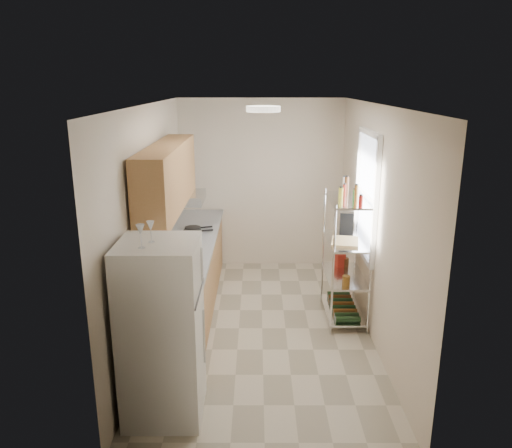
{
  "coord_description": "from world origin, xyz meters",
  "views": [
    {
      "loc": [
        -0.06,
        -5.36,
        2.84
      ],
      "look_at": [
        -0.07,
        0.25,
        1.22
      ],
      "focal_mm": 35.0,
      "sensor_mm": 36.0,
      "label": 1
    }
  ],
  "objects_px": {
    "rice_cooker": "(175,247)",
    "espresso_machine": "(347,221)",
    "refrigerator": "(162,331)",
    "cutting_board": "(345,242)",
    "frying_pan_large": "(192,232)"
  },
  "relations": [
    {
      "from": "refrigerator",
      "to": "espresso_machine",
      "type": "relative_size",
      "value": 5.39
    },
    {
      "from": "cutting_board",
      "to": "rice_cooker",
      "type": "bearing_deg",
      "value": -175.83
    },
    {
      "from": "refrigerator",
      "to": "espresso_machine",
      "type": "height_order",
      "value": "refrigerator"
    },
    {
      "from": "refrigerator",
      "to": "cutting_board",
      "type": "height_order",
      "value": "refrigerator"
    },
    {
      "from": "refrigerator",
      "to": "frying_pan_large",
      "type": "relative_size",
      "value": 6.63
    },
    {
      "from": "rice_cooker",
      "to": "frying_pan_large",
      "type": "distance_m",
      "value": 0.89
    },
    {
      "from": "rice_cooker",
      "to": "espresso_machine",
      "type": "height_order",
      "value": "espresso_machine"
    },
    {
      "from": "frying_pan_large",
      "to": "rice_cooker",
      "type": "bearing_deg",
      "value": -109.65
    },
    {
      "from": "cutting_board",
      "to": "espresso_machine",
      "type": "relative_size",
      "value": 1.35
    },
    {
      "from": "frying_pan_large",
      "to": "espresso_machine",
      "type": "relative_size",
      "value": 0.81
    },
    {
      "from": "refrigerator",
      "to": "espresso_machine",
      "type": "bearing_deg",
      "value": 48.49
    },
    {
      "from": "frying_pan_large",
      "to": "cutting_board",
      "type": "height_order",
      "value": "cutting_board"
    },
    {
      "from": "rice_cooker",
      "to": "cutting_board",
      "type": "bearing_deg",
      "value": 4.17
    },
    {
      "from": "rice_cooker",
      "to": "espresso_machine",
      "type": "distance_m",
      "value": 2.14
    },
    {
      "from": "frying_pan_large",
      "to": "refrigerator",
      "type": "bearing_deg",
      "value": -103.31
    }
  ]
}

